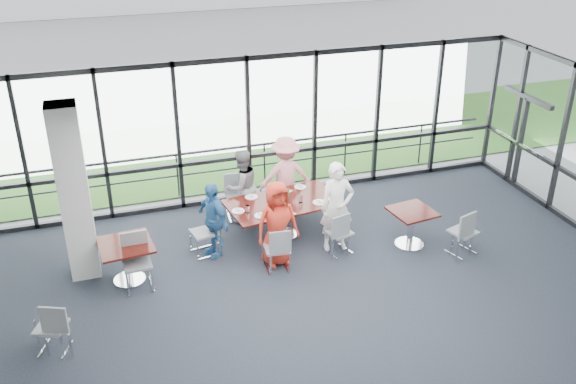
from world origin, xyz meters
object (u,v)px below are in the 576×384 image
object	(u,v)px
diner_near_left	(277,223)
chair_main_end	(204,232)
chair_main_nl	(276,249)
diner_near_right	(337,207)
chair_main_nr	(339,232)
structural_column	(74,193)
chair_spare_r	(463,232)
chair_main_fl	(238,198)
side_table_left	(126,249)
chair_spare_la	(51,327)
diner_end	(213,220)
side_table_right	(412,217)
main_table	(283,206)
diner_far_left	(242,186)
chair_main_fr	(287,186)
chair_spare_lb	(137,264)
diner_far_right	(286,175)

from	to	relation	value
diner_near_left	chair_main_end	world-z (taller)	diner_near_left
diner_near_left	chair_main_nl	world-z (taller)	diner_near_left
diner_near_right	chair_main_nr	size ratio (longest dim) A/B	2.03
structural_column	chair_spare_r	size ratio (longest dim) A/B	3.48
diner_near_right	chair_main_fl	size ratio (longest dim) A/B	1.94
side_table_left	chair_spare_la	size ratio (longest dim) A/B	1.13
structural_column	diner_near_left	xyz separation A→B (m)	(3.40, -0.73, -0.78)
chair_main_nr	chair_main_fl	distance (m)	2.44
diner_end	chair_main_nl	size ratio (longest dim) A/B	1.74
structural_column	chair_main_fl	distance (m)	3.52
chair_main_nr	diner_near_left	bearing A→B (deg)	162.85
chair_main_fl	diner_near_left	bearing A→B (deg)	102.70
chair_main_end	side_table_right	bearing A→B (deg)	65.77
structural_column	main_table	distance (m)	3.93
chair_main_end	diner_far_left	bearing A→B (deg)	124.85
main_table	chair_main_nr	bearing A→B (deg)	-57.66
chair_main_fr	chair_main_fl	bearing A→B (deg)	10.33
diner_far_left	chair_spare_lb	xyz separation A→B (m)	(-2.31, -1.79, -0.30)
chair_main_nl	chair_main_nr	distance (m)	1.31
diner_far_left	diner_end	size ratio (longest dim) A/B	1.06
side_table_right	chair_spare_lb	distance (m)	5.16
main_table	diner_far_right	world-z (taller)	diner_far_right
chair_spare_la	chair_spare_r	size ratio (longest dim) A/B	0.95
side_table_left	diner_far_right	xyz separation A→B (m)	(3.43, 1.62, 0.21)
chair_spare_lb	diner_far_right	bearing A→B (deg)	-150.97
diner_near_right	diner_far_left	size ratio (longest dim) A/B	1.12
diner_near_right	chair_main_fl	world-z (taller)	diner_near_right
diner_near_left	chair_spare_lb	xyz separation A→B (m)	(-2.53, -0.05, -0.33)
chair_main_nr	chair_main_end	distance (m)	2.54
chair_main_fr	chair_main_nr	bearing A→B (deg)	95.82
diner_end	chair_spare_r	distance (m)	4.69
structural_column	diner_end	bearing A→B (deg)	-2.40
structural_column	diner_near_right	size ratio (longest dim) A/B	1.81
side_table_right	chair_spare_r	world-z (taller)	chair_spare_r
chair_main_nr	chair_spare_r	xyz separation A→B (m)	(2.21, -0.73, 0.03)
side_table_left	chair_main_nr	bearing A→B (deg)	-3.87
chair_spare_lb	structural_column	bearing A→B (deg)	-43.03
main_table	chair_spare_r	world-z (taller)	chair_spare_r
diner_near_left	chair_main_end	xyz separation A→B (m)	(-1.22, 0.72, -0.36)
diner_near_left	chair_main_nr	size ratio (longest dim) A/B	1.88
diner_near_left	diner_end	size ratio (longest dim) A/B	1.10
diner_far_left	chair_spare_la	bearing A→B (deg)	18.06
side_table_right	chair_spare_la	world-z (taller)	chair_spare_la
diner_near_left	chair_main_nr	bearing A→B (deg)	-7.59
chair_main_nl	diner_end	bearing A→B (deg)	144.00
diner_near_left	diner_end	distance (m)	1.23
side_table_right	chair_main_nl	xyz separation A→B (m)	(-2.71, -0.01, -0.19)
diner_far_right	chair_spare_lb	xyz separation A→B (m)	(-3.28, -1.90, -0.37)
main_table	side_table_right	world-z (taller)	same
chair_main_fr	main_table	bearing A→B (deg)	66.34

